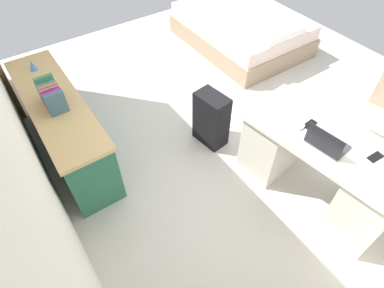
% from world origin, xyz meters
% --- Properties ---
extents(ground_plane, '(5.66, 5.66, 0.00)m').
position_xyz_m(ground_plane, '(0.00, 0.00, 0.00)').
color(ground_plane, beige).
extents(desk, '(1.52, 0.85, 0.75)m').
position_xyz_m(desk, '(-1.34, -0.02, 0.39)').
color(desk, silver).
rests_on(desk, ground_plane).
extents(office_chair, '(0.56, 0.56, 0.94)m').
position_xyz_m(office_chair, '(-1.34, -0.97, 0.42)').
color(office_chair, black).
rests_on(office_chair, ground_plane).
extents(credenza, '(1.80, 0.48, 0.73)m').
position_xyz_m(credenza, '(0.49, 1.72, 0.37)').
color(credenza, '#28664C').
rests_on(credenza, ground_plane).
extents(bed, '(1.91, 1.41, 0.58)m').
position_xyz_m(bed, '(1.17, -1.27, 0.24)').
color(bed, gray).
rests_on(bed, ground_plane).
extents(suitcase_black, '(0.39, 0.27, 0.63)m').
position_xyz_m(suitcase_black, '(-0.23, 0.36, 0.31)').
color(suitcase_black, black).
rests_on(suitcase_black, ground_plane).
extents(laptop, '(0.34, 0.26, 0.21)m').
position_xyz_m(laptop, '(-1.37, 0.09, 0.80)').
color(laptop, '#333338').
rests_on(laptop, desk).
extents(computer_mouse, '(0.07, 0.11, 0.03)m').
position_xyz_m(computer_mouse, '(-1.10, 0.09, 0.76)').
color(computer_mouse, white).
rests_on(computer_mouse, desk).
extents(cell_phone_near_laptop, '(0.07, 0.14, 0.01)m').
position_xyz_m(cell_phone_near_laptop, '(-1.67, -0.15, 0.75)').
color(cell_phone_near_laptop, black).
rests_on(cell_phone_near_laptop, desk).
extents(cell_phone_by_mouse, '(0.08, 0.14, 0.01)m').
position_xyz_m(cell_phone_by_mouse, '(-1.13, -0.01, 0.75)').
color(cell_phone_by_mouse, black).
rests_on(cell_phone_by_mouse, desk).
extents(book_row, '(0.32, 0.17, 0.23)m').
position_xyz_m(book_row, '(0.40, 1.72, 0.83)').
color(book_row, '#3A5D6A').
rests_on(book_row, credenza).
extents(figurine_small, '(0.08, 0.08, 0.11)m').
position_xyz_m(figurine_small, '(1.08, 1.72, 0.78)').
color(figurine_small, '#4C7FBF').
rests_on(figurine_small, credenza).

